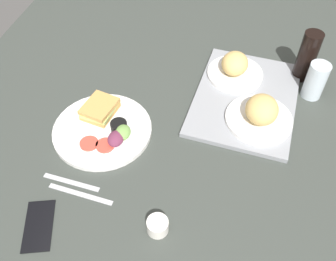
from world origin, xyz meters
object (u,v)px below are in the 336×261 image
object	(u,v)px
bread_plate_far	(261,113)
drinking_glass	(316,81)
bread_plate_near	(235,68)
fork	(71,182)
soda_bottle	(307,56)
plate_with_salad	(104,127)
knife	(80,194)
serving_tray	(245,98)
espresso_cup	(158,226)
cell_phone	(39,225)

from	to	relation	value
bread_plate_far	drinking_glass	xyz separation A→B (cm)	(-18.11, 16.36, 1.34)
bread_plate_near	fork	world-z (taller)	bread_plate_near
bread_plate_near	soda_bottle	distance (cm)	24.65
bread_plate_near	plate_with_salad	distance (cm)	50.02
bread_plate_near	knife	world-z (taller)	bread_plate_near
knife	bread_plate_far	bearing A→B (deg)	44.01
serving_tray	espresso_cup	xyz separation A→B (cm)	(52.79, -16.75, 1.20)
bread_plate_near	knife	distance (cm)	67.68
serving_tray	soda_bottle	distance (cm)	25.96
plate_with_salad	knife	size ratio (longest dim) A/B	1.62
soda_bottle	knife	distance (cm)	87.25
bread_plate_near	cell_phone	xyz separation A→B (cm)	(69.29, -41.54, -4.38)
serving_tray	bread_plate_far	bearing A→B (deg)	26.73
espresso_cup	bread_plate_far	bearing A→B (deg)	152.87
soda_bottle	cell_phone	xyz separation A→B (cm)	(75.89, -64.88, -8.76)
plate_with_salad	drinking_glass	xyz separation A→B (cm)	(-32.13, 63.09, 4.83)
serving_tray	plate_with_salad	world-z (taller)	plate_with_salad
serving_tray	espresso_cup	distance (cm)	55.40
drinking_glass	knife	size ratio (longest dim) A/B	0.68
fork	knife	xyz separation A→B (cm)	(3.00, 4.00, 0.00)
bread_plate_near	knife	bearing A→B (deg)	-30.89
plate_with_salad	fork	xyz separation A→B (cm)	(20.64, -2.40, -1.37)
plate_with_salad	knife	xyz separation A→B (cm)	(23.64, 1.60, -1.37)
knife	plate_with_salad	bearing A→B (deg)	98.03
drinking_glass	cell_phone	bearing A→B (deg)	-45.53
bread_plate_near	drinking_glass	size ratio (longest dim) A/B	1.51
bread_plate_far	espresso_cup	size ratio (longest dim) A/B	3.77
espresso_cup	cell_phone	distance (cm)	30.85
fork	knife	size ratio (longest dim) A/B	0.89
serving_tray	drinking_glass	bearing A→B (deg)	110.37
drinking_glass	cell_phone	distance (cm)	95.99
knife	drinking_glass	bearing A→B (deg)	46.37
plate_with_salad	knife	distance (cm)	23.74
bread_plate_far	fork	bearing A→B (deg)	-54.80
serving_tray	plate_with_salad	distance (cm)	48.13
fork	cell_phone	world-z (taller)	cell_phone
espresso_cup	fork	size ratio (longest dim) A/B	0.33
plate_with_salad	knife	world-z (taller)	plate_with_salad
plate_with_salad	knife	bearing A→B (deg)	3.86
plate_with_salad	soda_bottle	world-z (taller)	soda_bottle
serving_tray	plate_with_salad	size ratio (longest dim) A/B	1.46
bread_plate_near	espresso_cup	distance (cm)	64.02
plate_with_salad	cell_phone	distance (cm)	35.40
serving_tray	fork	size ratio (longest dim) A/B	2.65
serving_tray	espresso_cup	size ratio (longest dim) A/B	8.04
bread_plate_near	espresso_cup	xyz separation A→B (cm)	(62.94, -11.40, -2.78)
bread_plate_far	knife	xyz separation A→B (cm)	(37.66, -45.13, -4.86)
plate_with_salad	cell_phone	world-z (taller)	plate_with_salad
serving_tray	drinking_glass	distance (cm)	23.58
espresso_cup	cell_phone	bearing A→B (deg)	-78.10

